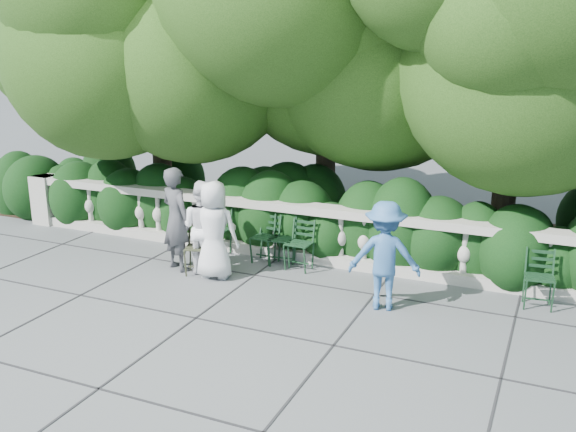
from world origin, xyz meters
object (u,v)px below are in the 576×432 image
at_px(chair_d, 261,265).
at_px(person_woman_grey, 176,219).
at_px(chair_b, 279,267).
at_px(chair_a, 213,256).
at_px(chair_weathered, 197,277).
at_px(person_businessman, 214,230).
at_px(chair_c, 295,272).
at_px(chair_e, 537,311).
at_px(person_casual_man, 203,227).
at_px(person_older_blue, 385,256).

xyz_separation_m(chair_d, person_woman_grey, (-1.17, -0.72, 0.86)).
bearing_deg(chair_b, chair_d, 177.77).
xyz_separation_m(chair_a, chair_weathered, (0.28, -0.98, 0.00)).
distance_m(chair_weathered, person_businessman, 0.84).
distance_m(chair_b, chair_weathered, 1.38).
height_order(chair_d, person_woman_grey, person_woman_grey).
height_order(chair_c, person_businessman, person_businessman).
relative_size(chair_a, chair_weathered, 1.00).
height_order(chair_weathered, person_businessman, person_businessman).
relative_size(chair_b, person_businessman, 0.53).
height_order(chair_e, person_businessman, person_businessman).
height_order(chair_e, person_casual_man, person_casual_man).
distance_m(chair_b, chair_e, 4.06).
bearing_deg(person_older_blue, chair_b, -37.52).
distance_m(chair_c, chair_e, 3.72).
bearing_deg(person_casual_man, person_older_blue, 175.45).
relative_size(chair_c, chair_e, 1.00).
relative_size(person_businessman, person_older_blue, 1.01).
distance_m(chair_a, person_older_blue, 3.55).
distance_m(chair_d, chair_weathered, 1.15).
bearing_deg(person_older_blue, chair_d, -34.10).
height_order(person_businessman, person_older_blue, person_businessman).
height_order(chair_e, person_woman_grey, person_woman_grey).
bearing_deg(chair_b, person_businessman, -137.63).
relative_size(chair_a, person_businessman, 0.53).
bearing_deg(chair_d, person_woman_grey, -143.08).
height_order(chair_c, person_woman_grey, person_woman_grey).
bearing_deg(chair_a, person_businessman, -53.07).
bearing_deg(person_businessman, chair_d, -123.75).
height_order(chair_d, person_older_blue, person_older_blue).
relative_size(chair_b, chair_e, 1.00).
bearing_deg(person_older_blue, chair_c, -38.87).
bearing_deg(chair_b, person_casual_man, -152.02).
xyz_separation_m(chair_d, chair_weathered, (-0.69, -0.92, 0.00)).
distance_m(chair_a, person_woman_grey, 1.17).
bearing_deg(chair_weathered, chair_a, 87.55).
relative_size(chair_a, chair_c, 1.00).
distance_m(chair_e, person_older_blue, 2.29).
relative_size(chair_weathered, person_businessman, 0.53).
distance_m(chair_c, chair_d, 0.67).
bearing_deg(person_businessman, person_casual_man, -31.21).
xyz_separation_m(chair_b, person_woman_grey, (-1.50, -0.73, 0.86)).
distance_m(chair_d, person_older_blue, 2.64).
xyz_separation_m(chair_c, chair_weathered, (-1.35, -0.83, 0.00)).
height_order(chair_b, chair_c, same).
relative_size(chair_a, chair_d, 1.00).
height_order(chair_e, person_older_blue, person_older_blue).
height_order(chair_d, person_businessman, person_businessman).
relative_size(chair_a, person_woman_grey, 0.49).
xyz_separation_m(person_businessman, person_casual_man, (-0.29, 0.14, -0.02)).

